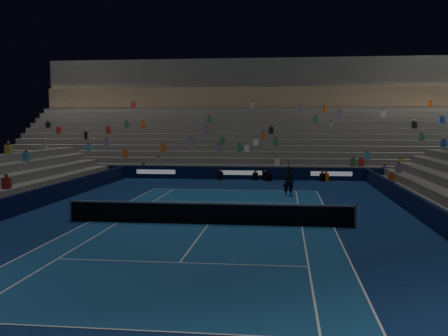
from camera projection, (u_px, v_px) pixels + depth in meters
name	position (u px, v px, depth m)	size (l,w,h in m)	color
ground	(208.00, 224.00, 23.03)	(90.00, 90.00, 0.00)	navy
court_surface	(208.00, 224.00, 23.03)	(10.97, 23.77, 0.01)	navy
sponsor_barrier_far	(242.00, 173.00, 41.29)	(44.00, 0.25, 1.00)	black
sponsor_barrier_east	(435.00, 218.00, 21.87)	(0.25, 37.00, 1.00)	black
sponsor_barrier_west	(2.00, 209.00, 24.10)	(0.25, 37.00, 1.00)	black
grandstand_main	(250.00, 134.00, 50.34)	(44.00, 15.20, 11.20)	slate
tennis_net	(208.00, 213.00, 22.99)	(12.90, 0.10, 1.10)	#B2B2B7
tennis_player	(288.00, 181.00, 31.72)	(0.67, 0.44, 1.84)	black
broadcast_camera	(269.00, 177.00, 40.29)	(0.49, 0.89, 0.54)	black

